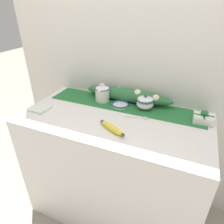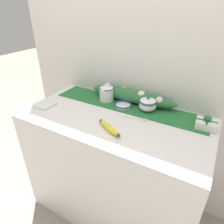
{
  "view_description": "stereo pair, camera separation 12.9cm",
  "coord_description": "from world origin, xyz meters",
  "px_view_note": "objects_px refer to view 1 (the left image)",
  "views": [
    {
      "loc": [
        0.44,
        -1.06,
        1.58
      ],
      "look_at": [
        -0.01,
        -0.02,
        0.95
      ],
      "focal_mm": 32.0,
      "sensor_mm": 36.0,
      "label": 1
    },
    {
      "loc": [
        0.55,
        -1.0,
        1.58
      ],
      "look_at": [
        -0.01,
        -0.02,
        0.95
      ],
      "focal_mm": 32.0,
      "sensor_mm": 36.0,
      "label": 2
    }
  ],
  "objects_px": {
    "cream_pitcher": "(103,94)",
    "spoon": "(144,118)",
    "sugar_bowl": "(145,103)",
    "small_dish": "(120,105)",
    "napkin_stack": "(40,108)",
    "banana": "(112,128)",
    "gift_box": "(203,118)"
  },
  "relations": [
    {
      "from": "cream_pitcher",
      "to": "spoon",
      "type": "distance_m",
      "value": 0.39
    },
    {
      "from": "sugar_bowl",
      "to": "small_dish",
      "type": "height_order",
      "value": "sugar_bowl"
    },
    {
      "from": "small_dish",
      "to": "spoon",
      "type": "relative_size",
      "value": 0.82
    },
    {
      "from": "spoon",
      "to": "napkin_stack",
      "type": "height_order",
      "value": "napkin_stack"
    },
    {
      "from": "banana",
      "to": "spoon",
      "type": "distance_m",
      "value": 0.25
    },
    {
      "from": "sugar_bowl",
      "to": "spoon",
      "type": "relative_size",
      "value": 0.78
    },
    {
      "from": "banana",
      "to": "gift_box",
      "type": "xyz_separation_m",
      "value": [
        0.5,
        0.32,
        0.01
      ]
    },
    {
      "from": "spoon",
      "to": "napkin_stack",
      "type": "distance_m",
      "value": 0.73
    },
    {
      "from": "small_dish",
      "to": "spoon",
      "type": "height_order",
      "value": "small_dish"
    },
    {
      "from": "cream_pitcher",
      "to": "sugar_bowl",
      "type": "bearing_deg",
      "value": -0.18
    },
    {
      "from": "small_dish",
      "to": "napkin_stack",
      "type": "bearing_deg",
      "value": -151.76
    },
    {
      "from": "cream_pitcher",
      "to": "banana",
      "type": "height_order",
      "value": "cream_pitcher"
    },
    {
      "from": "banana",
      "to": "napkin_stack",
      "type": "xyz_separation_m",
      "value": [
        -0.57,
        0.04,
        -0.01
      ]
    },
    {
      "from": "cream_pitcher",
      "to": "spoon",
      "type": "height_order",
      "value": "cream_pitcher"
    },
    {
      "from": "cream_pitcher",
      "to": "gift_box",
      "type": "bearing_deg",
      "value": -2.49
    },
    {
      "from": "small_dish",
      "to": "gift_box",
      "type": "bearing_deg",
      "value": 0.18
    },
    {
      "from": "spoon",
      "to": "gift_box",
      "type": "bearing_deg",
      "value": 2.17
    },
    {
      "from": "cream_pitcher",
      "to": "sugar_bowl",
      "type": "relative_size",
      "value": 1.09
    },
    {
      "from": "spoon",
      "to": "napkin_stack",
      "type": "bearing_deg",
      "value": 179.12
    },
    {
      "from": "banana",
      "to": "napkin_stack",
      "type": "distance_m",
      "value": 0.58
    },
    {
      "from": "banana",
      "to": "gift_box",
      "type": "distance_m",
      "value": 0.59
    },
    {
      "from": "sugar_bowl",
      "to": "banana",
      "type": "height_order",
      "value": "sugar_bowl"
    },
    {
      "from": "sugar_bowl",
      "to": "spoon",
      "type": "distance_m",
      "value": 0.15
    },
    {
      "from": "small_dish",
      "to": "napkin_stack",
      "type": "height_order",
      "value": "small_dish"
    },
    {
      "from": "banana",
      "to": "spoon",
      "type": "relative_size",
      "value": 1.27
    },
    {
      "from": "gift_box",
      "to": "spoon",
      "type": "bearing_deg",
      "value": -163.63
    },
    {
      "from": "gift_box",
      "to": "cream_pitcher",
      "type": "bearing_deg",
      "value": 177.51
    },
    {
      "from": "cream_pitcher",
      "to": "napkin_stack",
      "type": "bearing_deg",
      "value": -138.72
    },
    {
      "from": "small_dish",
      "to": "spoon",
      "type": "bearing_deg",
      "value": -26.6
    },
    {
      "from": "cream_pitcher",
      "to": "gift_box",
      "type": "xyz_separation_m",
      "value": [
        0.72,
        -0.03,
        -0.03
      ]
    },
    {
      "from": "cream_pitcher",
      "to": "banana",
      "type": "relative_size",
      "value": 0.67
    },
    {
      "from": "spoon",
      "to": "gift_box",
      "type": "relative_size",
      "value": 1.25
    }
  ]
}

